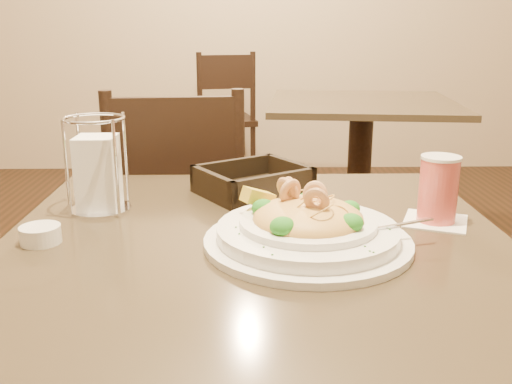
{
  "coord_description": "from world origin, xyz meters",
  "views": [
    {
      "loc": [
        -0.02,
        -0.94,
        1.1
      ],
      "look_at": [
        0.0,
        0.02,
        0.82
      ],
      "focal_mm": 40.0,
      "sensor_mm": 36.0,
      "label": 1
    }
  ],
  "objects_px": {
    "pasta_bowl": "(307,227)",
    "butter_ramekin": "(40,235)",
    "background_table": "(360,147)",
    "dining_chair_near": "(179,223)",
    "dining_chair_far": "(224,115)",
    "drink_glass": "(438,190)",
    "napkin_caddy": "(98,171)",
    "side_plate": "(286,201)",
    "main_table": "(256,355)",
    "bread_basket": "(253,184)"
  },
  "relations": [
    {
      "from": "bread_basket",
      "to": "side_plate",
      "type": "xyz_separation_m",
      "value": [
        0.07,
        -0.08,
        -0.02
      ]
    },
    {
      "from": "pasta_bowl",
      "to": "butter_ramekin",
      "type": "bearing_deg",
      "value": 177.36
    },
    {
      "from": "bread_basket",
      "to": "butter_ramekin",
      "type": "distance_m",
      "value": 0.47
    },
    {
      "from": "background_table",
      "to": "dining_chair_near",
      "type": "distance_m",
      "value": 1.38
    },
    {
      "from": "background_table",
      "to": "drink_glass",
      "type": "bearing_deg",
      "value": -97.1
    },
    {
      "from": "main_table",
      "to": "pasta_bowl",
      "type": "bearing_deg",
      "value": -20.49
    },
    {
      "from": "napkin_caddy",
      "to": "side_plate",
      "type": "xyz_separation_m",
      "value": [
        0.38,
        0.04,
        -0.08
      ]
    },
    {
      "from": "pasta_bowl",
      "to": "background_table",
      "type": "bearing_deg",
      "value": 75.88
    },
    {
      "from": "butter_ramekin",
      "to": "background_table",
      "type": "bearing_deg",
      "value": 63.66
    },
    {
      "from": "napkin_caddy",
      "to": "pasta_bowl",
      "type": "bearing_deg",
      "value": -26.59
    },
    {
      "from": "bread_basket",
      "to": "dining_chair_far",
      "type": "bearing_deg",
      "value": 93.34
    },
    {
      "from": "main_table",
      "to": "bread_basket",
      "type": "xyz_separation_m",
      "value": [
        -0.0,
        0.28,
        0.25
      ]
    },
    {
      "from": "background_table",
      "to": "bread_basket",
      "type": "distance_m",
      "value": 1.72
    },
    {
      "from": "bread_basket",
      "to": "butter_ramekin",
      "type": "bearing_deg",
      "value": -141.41
    },
    {
      "from": "butter_ramekin",
      "to": "napkin_caddy",
      "type": "bearing_deg",
      "value": 71.21
    },
    {
      "from": "dining_chair_far",
      "to": "pasta_bowl",
      "type": "distance_m",
      "value": 3.09
    },
    {
      "from": "background_table",
      "to": "dining_chair_near",
      "type": "xyz_separation_m",
      "value": [
        -0.8,
        -1.12,
        -0.01
      ]
    },
    {
      "from": "drink_glass",
      "to": "side_plate",
      "type": "bearing_deg",
      "value": 155.7
    },
    {
      "from": "drink_glass",
      "to": "butter_ramekin",
      "type": "relative_size",
      "value": 2.14
    },
    {
      "from": "drink_glass",
      "to": "napkin_caddy",
      "type": "distance_m",
      "value": 0.66
    },
    {
      "from": "butter_ramekin",
      "to": "dining_chair_far",
      "type": "bearing_deg",
      "value": 86.06
    },
    {
      "from": "bread_basket",
      "to": "pasta_bowl",
      "type": "bearing_deg",
      "value": -74.5
    },
    {
      "from": "dining_chair_far",
      "to": "dining_chair_near",
      "type": "bearing_deg",
      "value": 76.57
    },
    {
      "from": "bread_basket",
      "to": "side_plate",
      "type": "bearing_deg",
      "value": -47.8
    },
    {
      "from": "main_table",
      "to": "butter_ramekin",
      "type": "distance_m",
      "value": 0.45
    },
    {
      "from": "dining_chair_near",
      "to": "dining_chair_far",
      "type": "bearing_deg",
      "value": -96.77
    },
    {
      "from": "dining_chair_near",
      "to": "pasta_bowl",
      "type": "height_order",
      "value": "dining_chair_near"
    },
    {
      "from": "dining_chair_near",
      "to": "drink_glass",
      "type": "height_order",
      "value": "dining_chair_near"
    },
    {
      "from": "main_table",
      "to": "butter_ramekin",
      "type": "relative_size",
      "value": 13.0
    },
    {
      "from": "dining_chair_far",
      "to": "drink_glass",
      "type": "xyz_separation_m",
      "value": [
        0.51,
        -2.95,
        0.3
      ]
    },
    {
      "from": "dining_chair_far",
      "to": "pasta_bowl",
      "type": "xyz_separation_m",
      "value": [
        0.25,
        -3.06,
        0.27
      ]
    },
    {
      "from": "dining_chair_near",
      "to": "butter_ramekin",
      "type": "distance_m",
      "value": 0.83
    },
    {
      "from": "side_plate",
      "to": "butter_ramekin",
      "type": "bearing_deg",
      "value": -153.54
    },
    {
      "from": "pasta_bowl",
      "to": "bread_basket",
      "type": "bearing_deg",
      "value": 105.5
    },
    {
      "from": "main_table",
      "to": "background_table",
      "type": "height_order",
      "value": "same"
    },
    {
      "from": "napkin_caddy",
      "to": "side_plate",
      "type": "relative_size",
      "value": 1.36
    },
    {
      "from": "drink_glass",
      "to": "butter_ramekin",
      "type": "height_order",
      "value": "drink_glass"
    },
    {
      "from": "pasta_bowl",
      "to": "butter_ramekin",
      "type": "height_order",
      "value": "pasta_bowl"
    },
    {
      "from": "dining_chair_far",
      "to": "pasta_bowl",
      "type": "bearing_deg",
      "value": 82.86
    },
    {
      "from": "napkin_caddy",
      "to": "side_plate",
      "type": "bearing_deg",
      "value": 6.17
    },
    {
      "from": "background_table",
      "to": "butter_ramekin",
      "type": "bearing_deg",
      "value": -116.34
    },
    {
      "from": "pasta_bowl",
      "to": "drink_glass",
      "type": "height_order",
      "value": "drink_glass"
    },
    {
      "from": "dining_chair_near",
      "to": "dining_chair_far",
      "type": "relative_size",
      "value": 1.0
    },
    {
      "from": "napkin_caddy",
      "to": "dining_chair_far",
      "type": "bearing_deg",
      "value": 87.02
    },
    {
      "from": "drink_glass",
      "to": "side_plate",
      "type": "height_order",
      "value": "drink_glass"
    },
    {
      "from": "napkin_caddy",
      "to": "butter_ramekin",
      "type": "bearing_deg",
      "value": -108.79
    },
    {
      "from": "background_table",
      "to": "dining_chair_far",
      "type": "height_order",
      "value": "dining_chair_far"
    },
    {
      "from": "bread_basket",
      "to": "main_table",
      "type": "bearing_deg",
      "value": -89.64
    },
    {
      "from": "drink_glass",
      "to": "napkin_caddy",
      "type": "height_order",
      "value": "napkin_caddy"
    },
    {
      "from": "drink_glass",
      "to": "main_table",
      "type": "bearing_deg",
      "value": -166.48
    }
  ]
}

